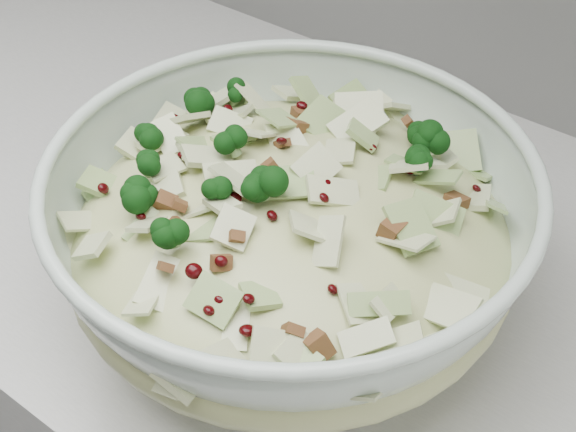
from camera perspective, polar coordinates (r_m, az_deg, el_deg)
The scene contains 3 objects.
counter at distance 1.40m, azimuth -19.16°, elevation -3.78°, with size 3.60×0.60×0.90m, color beige.
mixing_bowl at distance 0.62m, azimuth 0.20°, elevation -1.55°, with size 0.41×0.41×0.15m.
salad at distance 0.60m, azimuth 0.20°, elevation 0.11°, with size 0.40×0.40×0.15m.
Camera 1 is at (0.92, 1.24, 1.40)m, focal length 50.00 mm.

